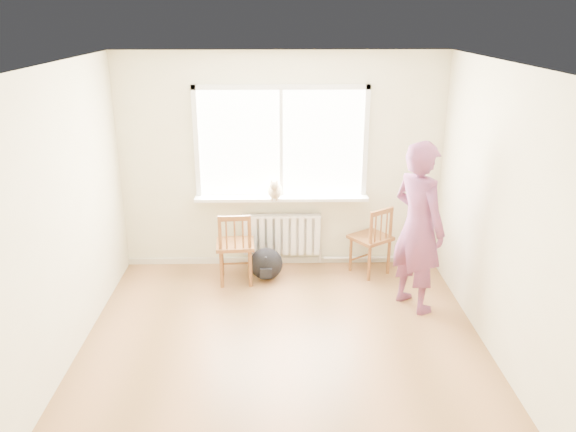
{
  "coord_description": "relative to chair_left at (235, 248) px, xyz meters",
  "views": [
    {
      "loc": [
        -0.05,
        -4.5,
        3.11
      ],
      "look_at": [
        0.06,
        1.2,
        1.03
      ],
      "focal_mm": 35.0,
      "sensor_mm": 36.0,
      "label": 1
    }
  ],
  "objects": [
    {
      "name": "windowsill",
      "position": [
        0.56,
        0.46,
        0.47
      ],
      "size": [
        2.15,
        0.22,
        0.04
      ],
      "primitive_type": "cube",
      "color": "white",
      "rests_on": "back_wall"
    },
    {
      "name": "window",
      "position": [
        0.56,
        0.55,
        1.2
      ],
      "size": [
        2.12,
        0.05,
        1.42
      ],
      "color": "white",
      "rests_on": "back_wall"
    },
    {
      "name": "cat",
      "position": [
        0.48,
        0.38,
        0.6
      ],
      "size": [
        0.19,
        0.41,
        0.28
      ],
      "rotation": [
        0.0,
        0.0,
        -0.05
      ],
      "color": "beige",
      "rests_on": "windowsill"
    },
    {
      "name": "floor",
      "position": [
        0.56,
        -1.68,
        -0.46
      ],
      "size": [
        4.5,
        4.5,
        0.0
      ],
      "primitive_type": "plane",
      "color": "#9F6B41",
      "rests_on": "ground"
    },
    {
      "name": "person",
      "position": [
        2.01,
        -0.61,
        0.49
      ],
      "size": [
        0.74,
        0.82,
        1.89
      ],
      "primitive_type": "imported",
      "rotation": [
        0.0,
        0.0,
        2.12
      ],
      "color": "#B33B54",
      "rests_on": "floor"
    },
    {
      "name": "baseboard",
      "position": [
        0.56,
        0.56,
        -0.42
      ],
      "size": [
        4.0,
        0.03,
        0.08
      ],
      "primitive_type": "cube",
      "color": "beige",
      "rests_on": "ground"
    },
    {
      "name": "back_wall",
      "position": [
        0.56,
        0.57,
        0.89
      ],
      "size": [
        4.0,
        0.01,
        2.7
      ],
      "primitive_type": "cube",
      "color": "beige",
      "rests_on": "ground"
    },
    {
      "name": "heating_pipe",
      "position": [
        1.81,
        0.51,
        -0.38
      ],
      "size": [
        1.4,
        0.04,
        0.04
      ],
      "primitive_type": "cylinder",
      "rotation": [
        0.0,
        1.57,
        0.0
      ],
      "color": "silver",
      "rests_on": "back_wall"
    },
    {
      "name": "ceiling",
      "position": [
        0.56,
        -1.68,
        2.24
      ],
      "size": [
        4.5,
        4.5,
        0.0
      ],
      "primitive_type": "plane",
      "rotation": [
        3.14,
        0.0,
        0.0
      ],
      "color": "white",
      "rests_on": "back_wall"
    },
    {
      "name": "backpack",
      "position": [
        0.36,
        0.09,
        -0.25
      ],
      "size": [
        0.44,
        0.35,
        0.41
      ],
      "primitive_type": "ellipsoid",
      "rotation": [
        0.0,
        0.0,
        0.11
      ],
      "color": "black",
      "rests_on": "floor"
    },
    {
      "name": "chair_right",
      "position": [
        1.69,
        0.21,
        -0.01
      ],
      "size": [
        0.6,
        0.6,
        0.89
      ],
      "rotation": [
        0.0,
        0.0,
        3.75
      ],
      "color": "brown",
      "rests_on": "floor"
    },
    {
      "name": "radiator",
      "position": [
        0.56,
        0.48,
        -0.02
      ],
      "size": [
        1.0,
        0.12,
        0.55
      ],
      "color": "white",
      "rests_on": "back_wall"
    },
    {
      "name": "chair_left",
      "position": [
        0.0,
        0.0,
        0.0
      ],
      "size": [
        0.48,
        0.46,
        0.91
      ],
      "rotation": [
        0.0,
        0.0,
        3.21
      ],
      "color": "brown",
      "rests_on": "floor"
    }
  ]
}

